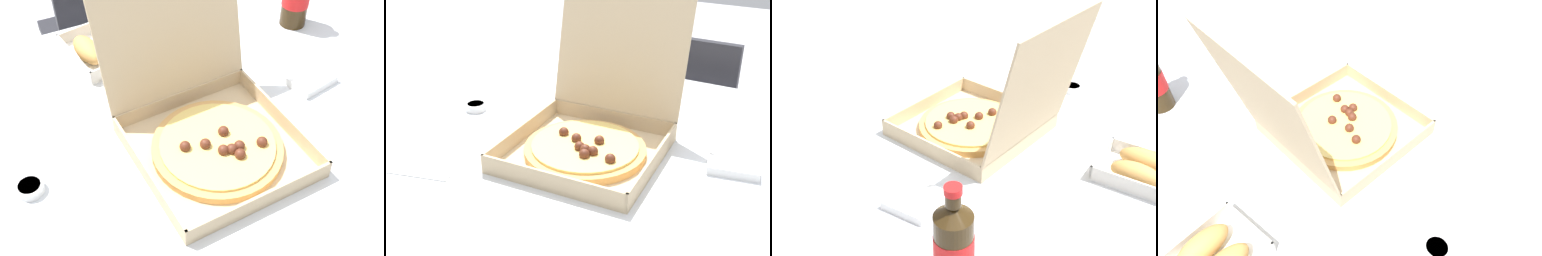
# 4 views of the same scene
# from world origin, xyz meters

# --- Properties ---
(ground_plane) EXTENTS (10.00, 10.00, 0.00)m
(ground_plane) POSITION_xyz_m (0.00, 0.00, 0.00)
(ground_plane) COLOR #B2B2B7
(dining_table) EXTENTS (1.32, 1.06, 0.73)m
(dining_table) POSITION_xyz_m (0.00, 0.00, 0.66)
(dining_table) COLOR silver
(dining_table) RESTS_ON ground_plane
(pizza_box_open) EXTENTS (0.36, 0.44, 0.37)m
(pizza_box_open) POSITION_xyz_m (-0.03, -0.02, 0.78)
(pizza_box_open) COLOR tan
(pizza_box_open) RESTS_ON dining_table
(paper_menu) EXTENTS (0.24, 0.20, 0.00)m
(paper_menu) POSITION_xyz_m (-0.35, -0.25, 0.73)
(paper_menu) COLOR white
(paper_menu) RESTS_ON dining_table
(napkin_pile) EXTENTS (0.13, 0.13, 0.02)m
(napkin_pile) POSITION_xyz_m (0.29, 0.06, 0.74)
(napkin_pile) COLOR white
(napkin_pile) RESTS_ON dining_table
(dipping_sauce_cup) EXTENTS (0.06, 0.06, 0.02)m
(dipping_sauce_cup) POSITION_xyz_m (-0.41, 0.02, 0.74)
(dipping_sauce_cup) COLOR white
(dipping_sauce_cup) RESTS_ON dining_table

